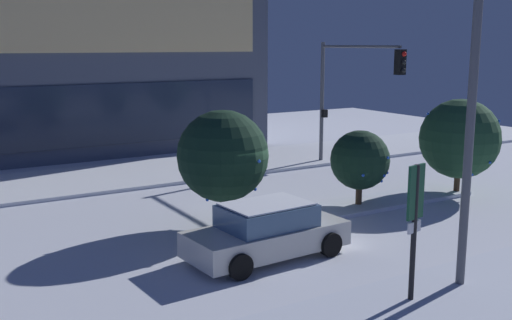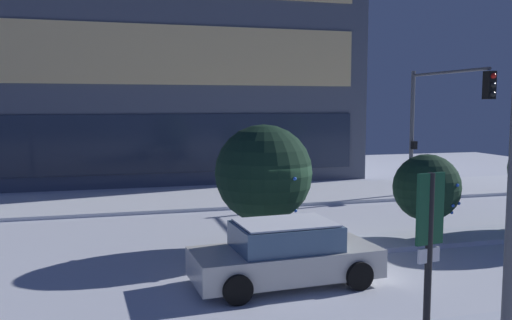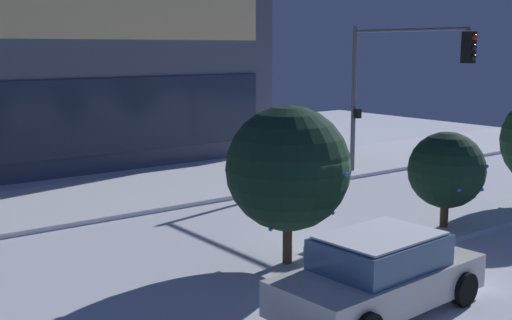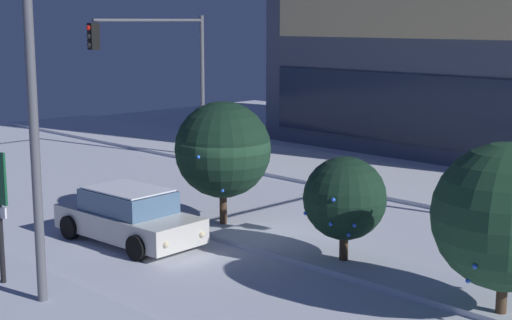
# 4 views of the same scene
# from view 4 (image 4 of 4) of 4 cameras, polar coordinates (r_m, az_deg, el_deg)

# --- Properties ---
(ground) EXTENTS (52.00, 52.00, 0.00)m
(ground) POSITION_cam_4_polar(r_m,az_deg,el_deg) (22.11, -0.97, -5.29)
(ground) COLOR silver
(curb_strip_far) EXTENTS (52.00, 5.20, 0.14)m
(curb_strip_far) POSITION_cam_4_polar(r_m,az_deg,el_deg) (28.57, 11.68, -1.77)
(curb_strip_far) COLOR silver
(curb_strip_far) RESTS_ON ground
(median_strip) EXTENTS (9.00, 1.80, 0.14)m
(median_strip) POSITION_cam_4_polar(r_m,az_deg,el_deg) (19.05, 7.32, -7.73)
(median_strip) COLOR silver
(median_strip) RESTS_ON ground
(car_near) EXTENTS (4.57, 2.25, 1.49)m
(car_near) POSITION_cam_4_polar(r_m,az_deg,el_deg) (21.13, -9.45, -4.17)
(car_near) COLOR silver
(car_near) RESTS_ON ground
(traffic_light_corner_far_left) EXTENTS (0.32, 5.75, 6.17)m
(traffic_light_corner_far_left) POSITION_cam_4_polar(r_m,az_deg,el_deg) (31.67, -7.23, 7.41)
(traffic_light_corner_far_left) COLOR #565960
(traffic_light_corner_far_left) RESTS_ON ground
(street_lamp_arched) EXTENTS (0.73, 3.47, 7.49)m
(street_lamp_arched) POSITION_cam_4_polar(r_m,az_deg,el_deg) (16.42, -13.22, 6.50)
(street_lamp_arched) COLOR #565960
(street_lamp_arched) RESTS_ON ground
(decorated_tree_median) EXTENTS (2.97, 2.97, 3.63)m
(decorated_tree_median) POSITION_cam_4_polar(r_m,az_deg,el_deg) (15.93, 18.13, -4.02)
(decorated_tree_median) COLOR #473323
(decorated_tree_median) RESTS_ON ground
(decorated_tree_left_of_median) EXTENTS (2.84, 2.84, 3.65)m
(decorated_tree_left_of_median) POSITION_cam_4_polar(r_m,az_deg,el_deg) (22.45, -2.49, 0.78)
(decorated_tree_left_of_median) COLOR #473323
(decorated_tree_left_of_median) RESTS_ON ground
(decorated_tree_right_of_median) EXTENTS (2.05, 2.05, 2.72)m
(decorated_tree_right_of_median) POSITION_cam_4_polar(r_m,az_deg,el_deg) (18.76, 6.62, -2.86)
(decorated_tree_right_of_median) COLOR #473323
(decorated_tree_right_of_median) RESTS_ON ground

